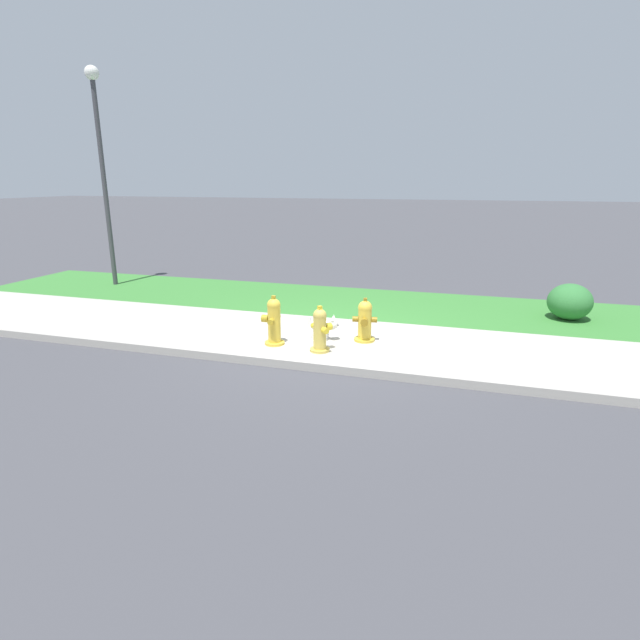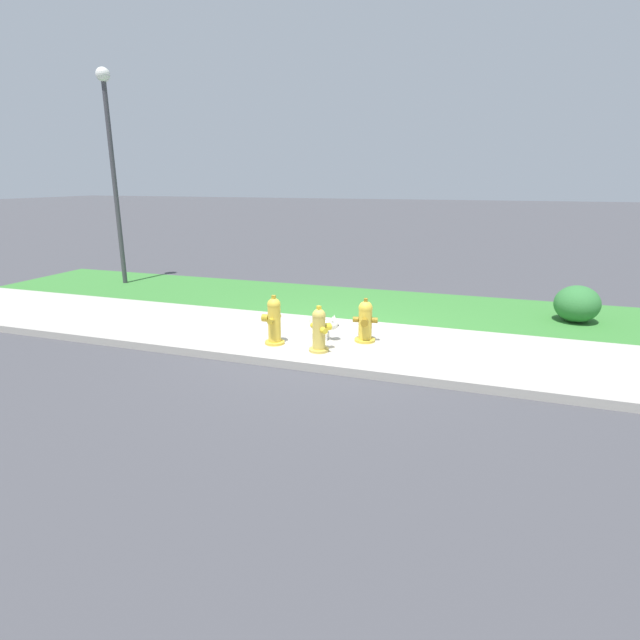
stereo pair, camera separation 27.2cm
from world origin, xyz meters
name	(u,v)px [view 1 (the left image)]	position (x,y,z in m)	size (l,w,h in m)	color
ground_plane	(332,340)	(0.00, 0.00, 0.00)	(120.00, 120.00, 0.00)	#424247
sidewalk_pavement	(332,340)	(0.00, 0.00, 0.01)	(18.00, 2.54, 0.01)	#ADA89E
grass_verge	(365,303)	(0.00, 2.66, 0.00)	(18.00, 2.78, 0.01)	#387A33
street_curb	(306,365)	(0.00, -1.35, 0.06)	(18.00, 0.16, 0.12)	#ADA89E
fire_hydrant_by_grass_verge	(320,330)	(-0.03, -0.60, 0.34)	(0.35, 0.35, 0.72)	gold
fire_hydrant_at_driveway	(274,321)	(-0.82, -0.49, 0.39)	(0.36, 0.38, 0.80)	gold
fire_hydrant_far_end	(365,321)	(0.52, 0.09, 0.34)	(0.40, 0.38, 0.72)	gold
small_white_dog	(323,326)	(-0.14, -0.04, 0.24)	(0.51, 0.23, 0.43)	white
street_lamp	(100,147)	(-6.38, 2.77, 3.26)	(0.32, 0.32, 4.99)	#3D3D42
shrub_bush_mid_verge	(570,302)	(3.90, 2.50, 0.34)	(0.79, 0.79, 0.67)	#337538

